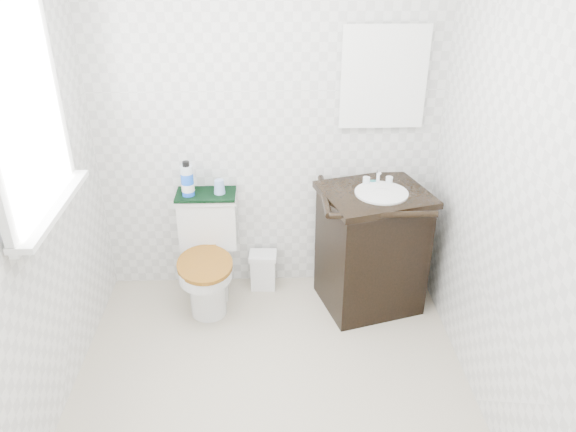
{
  "coord_description": "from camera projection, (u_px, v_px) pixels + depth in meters",
  "views": [
    {
      "loc": [
        0.01,
        -2.16,
        2.29
      ],
      "look_at": [
        0.11,
        0.75,
        0.74
      ],
      "focal_mm": 35.0,
      "sensor_mm": 36.0,
      "label": 1
    }
  ],
  "objects": [
    {
      "name": "soap_bar",
      "position": [
        373.0,
        181.0,
        3.53
      ],
      "size": [
        0.07,
        0.04,
        0.02
      ],
      "primitive_type": "ellipsoid",
      "color": "#197A7B",
      "rests_on": "vanity"
    },
    {
      "name": "vanity",
      "position": [
        371.0,
        246.0,
        3.6
      ],
      "size": [
        0.75,
        0.68,
        0.92
      ],
      "color": "black",
      "rests_on": "floor"
    },
    {
      "name": "cup",
      "position": [
        219.0,
        187.0,
        3.56
      ],
      "size": [
        0.07,
        0.07,
        0.09
      ],
      "primitive_type": "cone",
      "color": "#7D9BCD",
      "rests_on": "towel"
    },
    {
      "name": "mirror",
      "position": [
        384.0,
        77.0,
        3.36
      ],
      "size": [
        0.5,
        0.02,
        0.6
      ],
      "primitive_type": "cube",
      "color": "silver",
      "rests_on": "wall_back"
    },
    {
      "name": "wall_back",
      "position": [
        267.0,
        118.0,
        3.48
      ],
      "size": [
        2.4,
        0.0,
        2.4
      ],
      "primitive_type": "plane",
      "rotation": [
        1.57,
        0.0,
        0.0
      ],
      "color": "silver",
      "rests_on": "ground"
    },
    {
      "name": "wall_right",
      "position": [
        519.0,
        201.0,
        2.46
      ],
      "size": [
        0.0,
        2.4,
        2.4
      ],
      "primitive_type": "plane",
      "rotation": [
        1.57,
        0.0,
        -1.57
      ],
      "color": "silver",
      "rests_on": "ground"
    },
    {
      "name": "wall_left",
      "position": [
        10.0,
        209.0,
        2.39
      ],
      "size": [
        0.0,
        2.4,
        2.4
      ],
      "primitive_type": "plane",
      "rotation": [
        1.57,
        0.0,
        1.57
      ],
      "color": "silver",
      "rests_on": "ground"
    },
    {
      "name": "window",
      "position": [
        21.0,
        111.0,
        2.44
      ],
      "size": [
        0.02,
        0.7,
        0.9
      ],
      "primitive_type": "cube",
      "color": "white",
      "rests_on": "wall_left"
    },
    {
      "name": "trash_bin",
      "position": [
        263.0,
        270.0,
        3.89
      ],
      "size": [
        0.19,
        0.16,
        0.27
      ],
      "color": "white",
      "rests_on": "floor"
    },
    {
      "name": "towel",
      "position": [
        206.0,
        194.0,
        3.59
      ],
      "size": [
        0.38,
        0.22,
        0.02
      ],
      "primitive_type": "cube",
      "color": "black",
      "rests_on": "toilet"
    },
    {
      "name": "wall_front",
      "position": [
        270.0,
        427.0,
        1.36
      ],
      "size": [
        2.4,
        0.0,
        2.4
      ],
      "primitive_type": "plane",
      "rotation": [
        -1.57,
        0.0,
        0.0
      ],
      "color": "silver",
      "rests_on": "ground"
    },
    {
      "name": "floor",
      "position": [
        272.0,
        406.0,
        2.98
      ],
      "size": [
        2.4,
        2.4,
        0.0
      ],
      "primitive_type": "plane",
      "color": "beige",
      "rests_on": "ground"
    },
    {
      "name": "toilet",
      "position": [
        208.0,
        258.0,
        3.68
      ],
      "size": [
        0.4,
        0.63,
        0.72
      ],
      "color": "silver",
      "rests_on": "floor"
    },
    {
      "name": "mouthwash_bottle",
      "position": [
        187.0,
        180.0,
        3.51
      ],
      "size": [
        0.08,
        0.08,
        0.23
      ],
      "color": "blue",
      "rests_on": "towel"
    }
  ]
}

